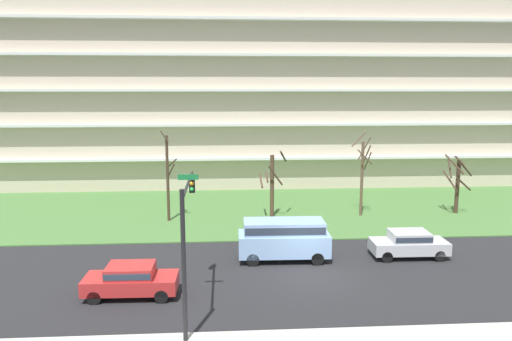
{
  "coord_description": "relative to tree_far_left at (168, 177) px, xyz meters",
  "views": [
    {
      "loc": [
        -4.53,
        -24.46,
        9.89
      ],
      "look_at": [
        -2.52,
        6.0,
        4.69
      ],
      "focal_mm": 34.38,
      "sensor_mm": 36.0,
      "label": 1
    }
  ],
  "objects": [
    {
      "name": "ground",
      "position": [
        8.67,
        -11.29,
        -3.37
      ],
      "size": [
        160.0,
        160.0,
        0.0
      ],
      "primitive_type": "plane",
      "color": "#232326"
    },
    {
      "name": "tree_left",
      "position": [
        7.76,
        0.53,
        -0.68
      ],
      "size": [
        2.14,
        1.99,
        5.32
      ],
      "color": "#4C3828",
      "rests_on": "ground"
    },
    {
      "name": "grass_lawn_strip",
      "position": [
        8.67,
        2.71,
        -3.33
      ],
      "size": [
        80.0,
        16.0,
        0.08
      ],
      "primitive_type": "cube",
      "color": "#477238",
      "rests_on": "ground"
    },
    {
      "name": "apartment_building",
      "position": [
        8.67,
        15.9,
        6.26
      ],
      "size": [
        54.58,
        11.34,
        19.25
      ],
      "color": "beige",
      "rests_on": "ground"
    },
    {
      "name": "sedan_red_center_right",
      "position": [
        -0.36,
        -13.29,
        -2.5
      ],
      "size": [
        4.43,
        1.88,
        1.57
      ],
      "rotation": [
        0.0,
        0.0,
        -0.02
      ],
      "color": "#B22828",
      "rests_on": "ground"
    },
    {
      "name": "tree_center",
      "position": [
        14.71,
        0.55,
        0.03
      ],
      "size": [
        1.47,
        1.46,
        6.54
      ],
      "color": "brown",
      "rests_on": "ground"
    },
    {
      "name": "tree_far_left",
      "position": [
        0.0,
        0.0,
        0.0
      ],
      "size": [
        1.18,
        1.18,
        6.82
      ],
      "color": "#423023",
      "rests_on": "ground"
    },
    {
      "name": "van_blue_center_left",
      "position": [
        7.52,
        -8.79,
        -1.97
      ],
      "size": [
        5.24,
        2.11,
        2.36
      ],
      "rotation": [
        0.0,
        0.0,
        3.12
      ],
      "color": "#8CB2E0",
      "rests_on": "ground"
    },
    {
      "name": "sedan_silver_near_left",
      "position": [
        14.92,
        -8.79,
        -2.5
      ],
      "size": [
        4.43,
        1.86,
        1.57
      ],
      "rotation": [
        0.0,
        0.0,
        3.13
      ],
      "color": "#B7BABF",
      "rests_on": "ground"
    },
    {
      "name": "tree_right",
      "position": [
        22.28,
        0.63,
        -0.79
      ],
      "size": [
        2.03,
        2.0,
        4.78
      ],
      "color": "#423023",
      "rests_on": "ground"
    },
    {
      "name": "traffic_signal_mast",
      "position": [
        2.57,
        -15.78,
        0.91
      ],
      "size": [
        0.9,
        6.09,
        6.17
      ],
      "color": "black",
      "rests_on": "ground"
    }
  ]
}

